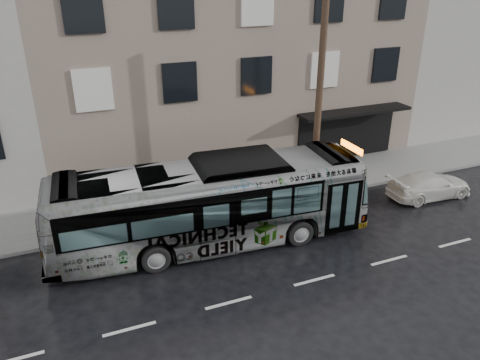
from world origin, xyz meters
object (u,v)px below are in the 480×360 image
object	(u,v)px
bus	(210,204)
utility_pole_front	(319,101)
white_sedan	(429,185)
sign_post	(334,167)

from	to	relation	value
bus	utility_pole_front	bearing A→B (deg)	-66.30
utility_pole_front	white_sedan	world-z (taller)	utility_pole_front
utility_pole_front	white_sedan	xyz separation A→B (m)	(5.06, -2.13, -4.05)
white_sedan	bus	bearing A→B (deg)	92.15
sign_post	white_sedan	bearing A→B (deg)	-28.27
sign_post	bus	size ratio (longest dim) A/B	0.20
sign_post	bus	world-z (taller)	bus
sign_post	white_sedan	xyz separation A→B (m)	(3.96, -2.13, -0.75)
utility_pole_front	bus	xyz separation A→B (m)	(-5.81, -2.09, -2.94)
utility_pole_front	sign_post	bearing A→B (deg)	0.00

